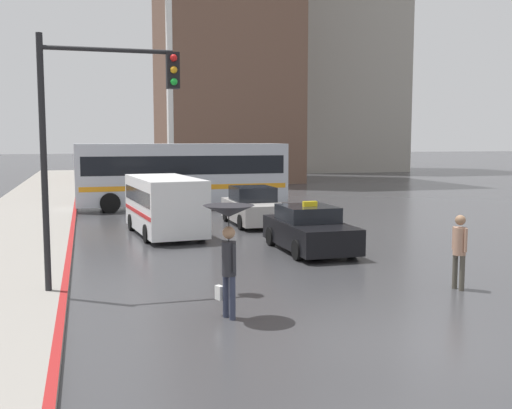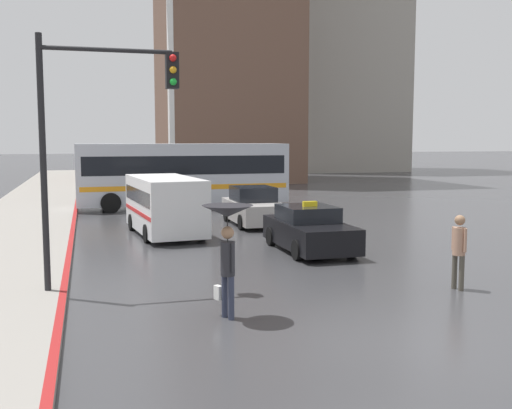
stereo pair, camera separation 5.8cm
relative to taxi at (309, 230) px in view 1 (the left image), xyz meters
name	(u,v)px [view 1 (the left image)]	position (x,y,z in m)	size (l,w,h in m)	color
ground_plane	(367,340)	(-2.07, -8.16, -0.65)	(300.00, 300.00, 0.00)	#38383A
taxi	(309,230)	(0.00, 0.00, 0.00)	(1.91, 4.14, 1.56)	black
sedan_red	(254,207)	(-0.08, 6.12, 0.05)	(1.91, 4.11, 1.55)	#B7B2AD
ambulance_van	(165,203)	(-3.92, 4.45, 0.52)	(2.47, 5.22, 2.10)	white
city_bus	(183,172)	(-1.90, 12.97, 1.16)	(10.54, 2.76, 3.27)	#B2B7C1
pedestrian_with_umbrella	(229,229)	(-4.06, -6.26, 1.11)	(0.99, 0.99, 2.21)	#2D3347
pedestrian_man	(459,246)	(1.56, -5.52, 0.37)	(0.34, 0.45, 1.74)	#4C473D
traffic_light	(98,118)	(-6.36, -3.63, 3.27)	(3.02, 0.38, 5.70)	black
monument_cross	(172,29)	(-0.19, 27.71, 10.92)	(8.98, 0.90, 20.40)	white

